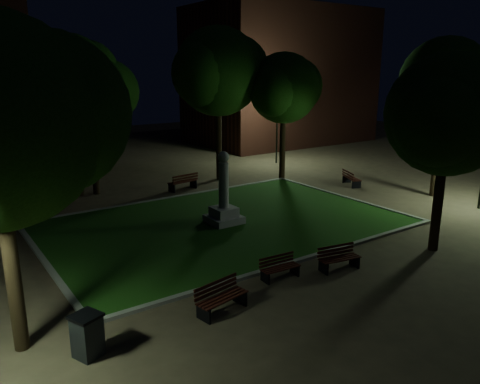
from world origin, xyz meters
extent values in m
plane|color=#4A3B2A|center=(0.00, 0.00, 0.00)|extent=(80.00, 80.00, 0.00)
cube|color=#1A4510|center=(0.00, 2.00, 0.04)|extent=(15.00, 10.00, 0.08)
cube|color=slate|center=(0.00, -3.10, 0.06)|extent=(15.40, 0.20, 0.12)
cube|color=slate|center=(0.00, 7.10, 0.06)|extent=(15.40, 0.20, 0.12)
cube|color=slate|center=(-7.60, 2.00, 0.06)|extent=(0.20, 10.00, 0.12)
cube|color=slate|center=(7.60, 2.00, 0.06)|extent=(0.20, 10.00, 0.12)
cube|color=#9D968F|center=(0.00, 2.00, 0.23)|extent=(1.40, 1.40, 0.30)
cube|color=#9D968F|center=(0.00, 2.00, 0.58)|extent=(1.00, 1.00, 0.40)
cylinder|color=#9D968F|center=(0.00, 2.00, 1.78)|extent=(0.44, 0.44, 2.00)
sphere|color=#9D968F|center=(0.00, 2.00, 3.03)|extent=(0.50, 0.50, 0.50)
cube|color=#441C13|center=(18.00, 20.00, 6.00)|extent=(16.00, 10.00, 12.00)
cylinder|color=black|center=(-9.30, -3.17, 2.06)|extent=(0.36, 0.36, 4.12)
sphere|color=#1B470F|center=(-8.08, -2.97, 5.67)|extent=(3.88, 3.88, 3.88)
cylinder|color=black|center=(-3.74, 10.63, 2.65)|extent=(0.36, 0.36, 5.29)
sphere|color=#1B470F|center=(-3.74, 10.63, 6.49)|extent=(3.98, 3.98, 3.98)
sphere|color=#1B470F|center=(-2.75, 10.83, 6.59)|extent=(3.18, 3.18, 3.18)
sphere|color=#1B470F|center=(-4.54, 10.33, 6.39)|extent=(2.99, 2.99, 2.99)
cylinder|color=black|center=(4.55, 9.56, 2.48)|extent=(0.36, 0.36, 4.95)
sphere|color=#1B470F|center=(4.55, 9.56, 6.53)|extent=(5.27, 5.27, 5.27)
sphere|color=#1B470F|center=(5.87, 9.76, 6.63)|extent=(4.22, 4.22, 4.22)
sphere|color=#1B470F|center=(3.50, 9.26, 6.43)|extent=(3.95, 3.95, 3.95)
cylinder|color=black|center=(7.75, 7.30, 2.16)|extent=(0.36, 0.36, 4.31)
sphere|color=#1B470F|center=(7.75, 7.30, 5.58)|extent=(4.22, 4.22, 4.22)
sphere|color=#1B470F|center=(8.80, 7.50, 5.68)|extent=(3.38, 3.38, 3.38)
sphere|color=#1B470F|center=(6.90, 7.00, 5.48)|extent=(3.17, 3.17, 3.17)
cylinder|color=black|center=(11.93, -0.48, 2.32)|extent=(0.36, 0.36, 4.65)
sphere|color=#1B470F|center=(11.93, -0.48, 6.03)|extent=(4.59, 4.59, 4.59)
sphere|color=#1B470F|center=(13.08, -0.28, 6.13)|extent=(3.67, 3.67, 3.67)
sphere|color=#1B470F|center=(11.01, -0.78, 5.93)|extent=(3.44, 3.44, 3.44)
cylinder|color=black|center=(4.89, -5.12, 1.90)|extent=(0.36, 0.36, 3.80)
sphere|color=#1B470F|center=(4.89, -5.12, 5.12)|extent=(4.39, 4.39, 4.39)
sphere|color=#1B470F|center=(5.99, -4.92, 5.22)|extent=(3.51, 3.51, 3.51)
sphere|color=#1B470F|center=(4.02, -5.42, 5.02)|extent=(3.29, 3.29, 3.29)
cylinder|color=black|center=(-2.94, 10.38, 2.06)|extent=(0.36, 0.36, 4.13)
sphere|color=#1B470F|center=(-2.94, 10.38, 5.41)|extent=(4.27, 4.27, 4.27)
sphere|color=#1B470F|center=(-1.87, 10.58, 5.51)|extent=(3.42, 3.42, 3.42)
sphere|color=#1B470F|center=(-3.79, 10.08, 5.31)|extent=(3.20, 3.20, 3.20)
cylinder|color=black|center=(10.77, 11.55, 2.30)|extent=(0.12, 0.12, 4.61)
cylinder|color=black|center=(10.77, 11.55, 4.61)|extent=(0.90, 0.08, 0.08)
sphere|color=#D8FFD8|center=(10.32, 11.55, 4.61)|extent=(0.28, 0.28, 0.28)
sphere|color=#D8FFD8|center=(11.22, 11.55, 4.61)|extent=(0.28, 0.28, 0.28)
cube|color=black|center=(-2.12, -3.71, 0.19)|extent=(0.08, 0.47, 0.38)
cube|color=black|center=(-0.93, -3.79, 0.19)|extent=(0.08, 0.47, 0.38)
cube|color=#33110A|center=(-1.54, -3.94, 0.38)|extent=(1.37, 0.17, 0.03)
cube|color=#33110A|center=(-1.53, -3.82, 0.38)|extent=(1.37, 0.17, 0.03)
cube|color=#33110A|center=(-1.52, -3.70, 0.38)|extent=(1.37, 0.17, 0.03)
cube|color=#33110A|center=(-1.52, -3.58, 0.38)|extent=(1.37, 0.17, 0.03)
cube|color=#33110A|center=(-1.51, -3.53, 0.47)|extent=(1.37, 0.14, 0.08)
cube|color=#33110A|center=(-1.51, -3.53, 0.59)|extent=(1.37, 0.14, 0.08)
cube|color=#33110A|center=(-1.51, -3.53, 0.71)|extent=(1.37, 0.14, 0.08)
cube|color=black|center=(-0.05, -4.24, 0.20)|extent=(0.15, 0.51, 0.41)
cube|color=black|center=(1.23, -4.47, 0.20)|extent=(0.15, 0.51, 0.41)
cube|color=#33110A|center=(0.55, -4.56, 0.42)|extent=(1.48, 0.35, 0.04)
cube|color=#33110A|center=(0.58, -4.43, 0.42)|extent=(1.48, 0.35, 0.04)
cube|color=#33110A|center=(0.60, -4.30, 0.42)|extent=(1.48, 0.35, 0.04)
cube|color=#33110A|center=(0.62, -4.18, 0.42)|extent=(1.48, 0.35, 0.04)
cube|color=#33110A|center=(0.63, -4.12, 0.51)|extent=(1.47, 0.32, 0.09)
cube|color=#33110A|center=(0.63, -4.12, 0.64)|extent=(1.47, 0.32, 0.09)
cube|color=#33110A|center=(0.63, -4.12, 0.77)|extent=(1.47, 0.32, 0.09)
cube|color=black|center=(-4.97, -4.63, 0.22)|extent=(0.16, 0.55, 0.44)
cube|color=black|center=(-3.59, -4.39, 0.22)|extent=(0.16, 0.55, 0.44)
cube|color=#33110A|center=(-4.24, -4.73, 0.45)|extent=(1.59, 0.37, 0.04)
cube|color=#33110A|center=(-4.27, -4.59, 0.45)|extent=(1.59, 0.37, 0.04)
cube|color=#33110A|center=(-4.29, -4.45, 0.45)|extent=(1.59, 0.37, 0.04)
cube|color=#33110A|center=(-4.32, -4.32, 0.45)|extent=(1.59, 0.37, 0.04)
cube|color=#33110A|center=(-4.33, -4.26, 0.55)|extent=(1.58, 0.34, 0.10)
cube|color=#33110A|center=(-4.33, -4.26, 0.69)|extent=(1.58, 0.34, 0.10)
cube|color=#33110A|center=(-4.33, -4.26, 0.83)|extent=(1.58, 0.34, 0.10)
cube|color=black|center=(9.78, 3.02, 0.22)|extent=(0.52, 0.28, 0.44)
cube|color=black|center=(10.35, 4.29, 0.22)|extent=(0.52, 0.28, 0.44)
cube|color=#33110A|center=(10.27, 3.56, 0.45)|extent=(0.74, 1.49, 0.04)
cube|color=#33110A|center=(10.14, 3.62, 0.45)|extent=(0.74, 1.49, 0.04)
cube|color=#33110A|center=(10.01, 3.68, 0.45)|extent=(0.74, 1.49, 0.04)
cube|color=#33110A|center=(9.89, 3.73, 0.45)|extent=(0.74, 1.49, 0.04)
cube|color=#33110A|center=(9.83, 3.76, 0.55)|extent=(0.71, 1.47, 0.10)
cube|color=#33110A|center=(9.83, 3.76, 0.69)|extent=(0.71, 1.47, 0.10)
cube|color=#33110A|center=(9.83, 3.76, 0.83)|extent=(0.71, 1.47, 0.10)
cube|color=black|center=(2.13, 8.55, 0.24)|extent=(0.15, 0.60, 0.47)
cube|color=black|center=(0.63, 8.34, 0.24)|extent=(0.15, 0.60, 0.47)
cube|color=#33110A|center=(1.35, 8.68, 0.49)|extent=(1.72, 0.34, 0.04)
cube|color=#33110A|center=(1.37, 8.53, 0.49)|extent=(1.72, 0.34, 0.04)
cube|color=#33110A|center=(1.39, 8.38, 0.49)|extent=(1.72, 0.34, 0.04)
cube|color=#33110A|center=(1.41, 8.23, 0.49)|extent=(1.72, 0.34, 0.04)
cube|color=#33110A|center=(1.42, 8.17, 0.59)|extent=(1.72, 0.30, 0.10)
cube|color=#33110A|center=(1.42, 8.17, 0.74)|extent=(1.72, 0.30, 0.10)
cube|color=#33110A|center=(1.42, 8.17, 0.90)|extent=(1.72, 0.30, 0.10)
cube|color=black|center=(-8.05, -4.44, 0.51)|extent=(0.74, 0.74, 1.03)
cube|color=black|center=(-8.05, -4.44, 1.06)|extent=(0.83, 0.83, 0.07)
camera|label=1|loc=(-10.71, -14.61, 6.68)|focal=35.00mm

